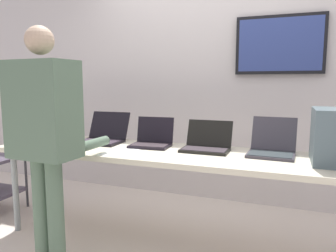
{
  "coord_description": "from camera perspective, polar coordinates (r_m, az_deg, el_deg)",
  "views": [
    {
      "loc": [
        0.8,
        -2.28,
        1.28
      ],
      "look_at": [
        -0.07,
        0.07,
        0.94
      ],
      "focal_mm": 34.28,
      "sensor_mm": 36.0,
      "label": 1
    }
  ],
  "objects": [
    {
      "name": "ground",
      "position": [
        2.74,
        0.98,
        -20.5
      ],
      "size": [
        8.0,
        8.0,
        0.04
      ],
      "primitive_type": "cube",
      "color": "beige"
    },
    {
      "name": "back_wall",
      "position": [
        3.5,
        7.54,
        9.64
      ],
      "size": [
        8.0,
        0.11,
        2.78
      ],
      "color": "beige",
      "rests_on": "ground"
    },
    {
      "name": "workbench",
      "position": [
        2.48,
        1.02,
        -5.69
      ],
      "size": [
        2.91,
        0.7,
        0.75
      ],
      "color": "beige",
      "rests_on": "ground"
    },
    {
      "name": "laptop_station_0",
      "position": [
        3.19,
        -18.98,
        -1.08
      ],
      "size": [
        0.4,
        0.37,
        0.27
      ],
      "color": "#3B3A3A",
      "rests_on": "workbench"
    },
    {
      "name": "laptop_station_1",
      "position": [
        2.92,
        -11.43,
        -1.64
      ],
      "size": [
        0.39,
        0.38,
        0.26
      ],
      "color": "black",
      "rests_on": "workbench"
    },
    {
      "name": "laptop_station_2",
      "position": [
        2.68,
        -2.86,
        -2.41
      ],
      "size": [
        0.34,
        0.29,
        0.23
      ],
      "color": "black",
      "rests_on": "workbench"
    },
    {
      "name": "laptop_station_3",
      "position": [
        2.53,
        6.87,
        -3.13
      ],
      "size": [
        0.36,
        0.3,
        0.22
      ],
      "color": "black",
      "rests_on": "workbench"
    },
    {
      "name": "laptop_station_4",
      "position": [
        2.48,
        18.0,
        -3.48
      ],
      "size": [
        0.34,
        0.37,
        0.26
      ],
      "color": "#3B373F",
      "rests_on": "workbench"
    },
    {
      "name": "person",
      "position": [
        2.24,
        -21.0,
        -0.27
      ],
      "size": [
        0.45,
        0.6,
        1.63
      ],
      "color": "#536A55",
      "rests_on": "ground"
    },
    {
      "name": "paper_sheet",
      "position": [
        2.47,
        -8.67,
        -4.62
      ],
      "size": [
        0.22,
        0.3,
        0.0
      ],
      "color": "white",
      "rests_on": "workbench"
    }
  ]
}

